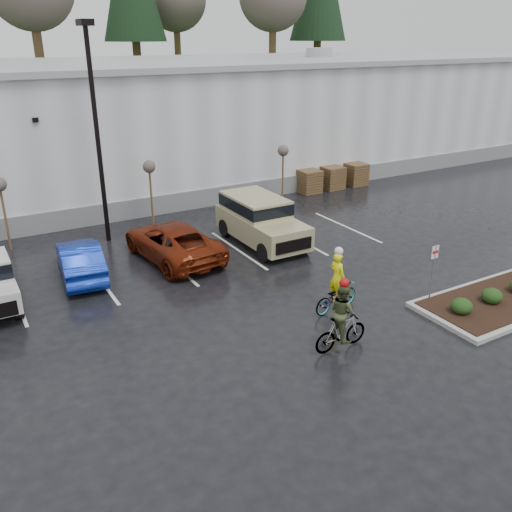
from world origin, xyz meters
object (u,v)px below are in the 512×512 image
pallet_stack_a (309,181)px  cyclist_hivis (336,291)px  car_blue (80,260)px  car_red (173,241)px  sapling_west (0,189)px  fire_lane_sign (433,267)px  pallet_stack_c (355,174)px  cyclist_olive (341,324)px  suv_tan (262,222)px  lamppost (95,112)px  sapling_mid (149,170)px  sapling_east (283,154)px  pallet_stack_b (332,178)px

pallet_stack_a → cyclist_hivis: bearing=-121.8°
car_blue → car_red: (3.75, -0.07, 0.05)m
sapling_west → fire_lane_sign: (11.80, -12.80, -1.32)m
pallet_stack_c → cyclist_olive: 19.24m
suv_tan → sapling_west: bearing=153.6°
lamppost → fire_lane_sign: (7.80, -11.80, -4.28)m
sapling_west → pallet_stack_a: sapling_west is taller
pallet_stack_c → fire_lane_sign: size_ratio=0.61×
pallet_stack_c → sapling_mid: bearing=-175.8°
sapling_east → pallet_stack_a: size_ratio=2.37×
pallet_stack_c → sapling_west: bearing=-177.1°
pallet_stack_a → pallet_stack_b: bearing=0.0°
sapling_west → pallet_stack_a: 16.66m
car_blue → suv_tan: bearing=-177.4°
suv_tan → cyclist_hivis: size_ratio=2.23×
pallet_stack_a → cyclist_olive: bearing=-122.2°
suv_tan → cyclist_olive: (-2.43, -8.65, -0.19)m
sapling_mid → car_blue: bearing=-135.7°
cyclist_olive → car_red: bearing=10.0°
pallet_stack_b → car_blue: bearing=-161.6°
pallet_stack_a → fire_lane_sign: size_ratio=0.61×
fire_lane_sign → cyclist_hivis: 3.38m
sapling_west → sapling_east: size_ratio=1.00×
sapling_mid → pallet_stack_c: bearing=4.2°
cyclist_hivis → cyclist_olive: bearing=136.3°
pallet_stack_a → cyclist_olive: size_ratio=0.59×
sapling_west → cyclist_olive: (7.37, -13.52, -1.89)m
cyclist_olive → sapling_east: bearing=-26.3°
pallet_stack_a → suv_tan: 8.92m
pallet_stack_c → suv_tan: bearing=-150.1°
sapling_west → cyclist_hivis: sapling_west is taller
sapling_mid → cyclist_hivis: 11.89m
sapling_west → fire_lane_sign: sapling_west is taller
sapling_west → pallet_stack_c: (20.00, 1.00, -2.05)m
sapling_mid → car_red: (-0.76, -4.48, -1.98)m
pallet_stack_a → car_blue: size_ratio=0.32×
sapling_mid → car_blue: (-4.51, -4.41, -2.03)m
sapling_mid → pallet_stack_a: sapling_mid is taller
pallet_stack_b → pallet_stack_c: bearing=0.0°
sapling_east → suv_tan: bearing=-130.8°
pallet_stack_b → cyclist_hivis: bearing=-127.1°
sapling_mid → pallet_stack_a: bearing=5.7°
car_blue → cyclist_olive: bearing=126.5°
sapling_mid → sapling_east: size_ratio=1.00×
pallet_stack_a → car_blue: bearing=-159.6°
fire_lane_sign → car_blue: bearing=139.5°
pallet_stack_a → pallet_stack_c: same height
sapling_mid → cyclist_olive: size_ratio=1.40×
cyclist_hivis → fire_lane_sign: bearing=-122.2°
pallet_stack_b → cyclist_olive: 18.11m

